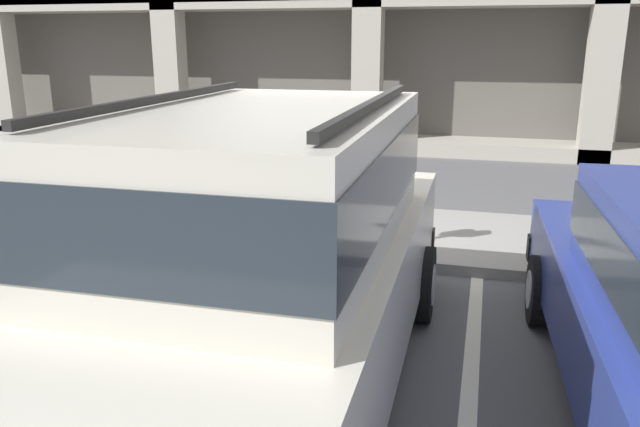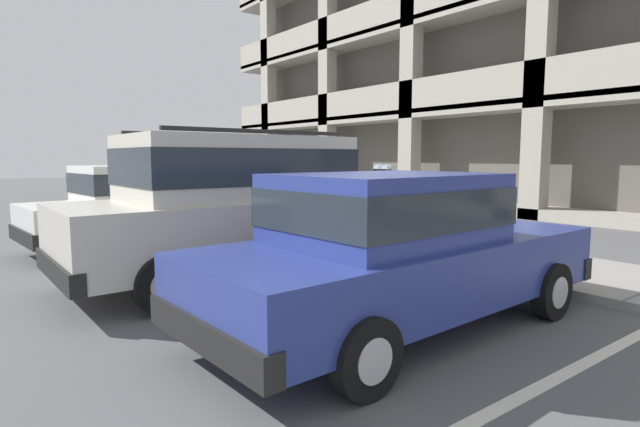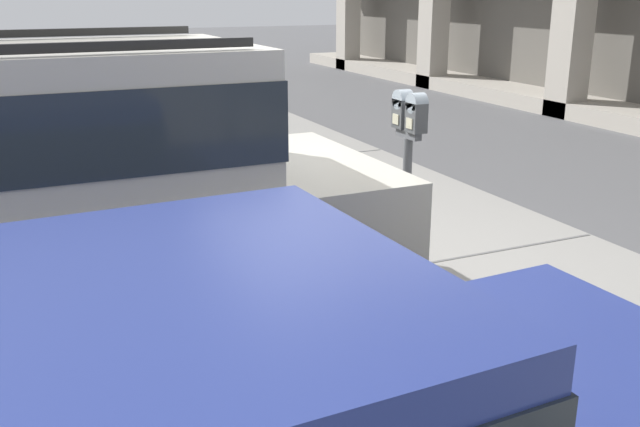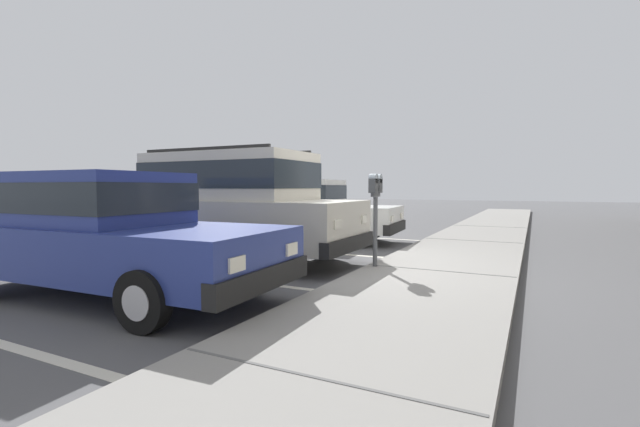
% 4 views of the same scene
% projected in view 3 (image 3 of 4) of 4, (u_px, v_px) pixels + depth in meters
% --- Properties ---
extents(ground_plane, '(80.00, 80.00, 0.10)m').
position_uv_depth(ground_plane, '(360.00, 295.00, 5.70)').
color(ground_plane, '#565659').
extents(sidewalk, '(40.00, 2.20, 0.12)m').
position_uv_depth(sidewalk, '(494.00, 258.00, 6.18)').
color(sidewalk, gray).
rests_on(sidewalk, ground_plane).
extents(silver_suv, '(2.06, 4.80, 2.03)m').
position_uv_depth(silver_suv, '(18.00, 197.00, 4.31)').
color(silver_suv, beige).
rests_on(silver_suv, ground_plane).
extents(parking_meter_near, '(0.35, 0.12, 1.45)m').
position_uv_depth(parking_meter_near, '(408.00, 140.00, 5.40)').
color(parking_meter_near, '#595B60').
rests_on(parking_meter_near, sidewalk).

